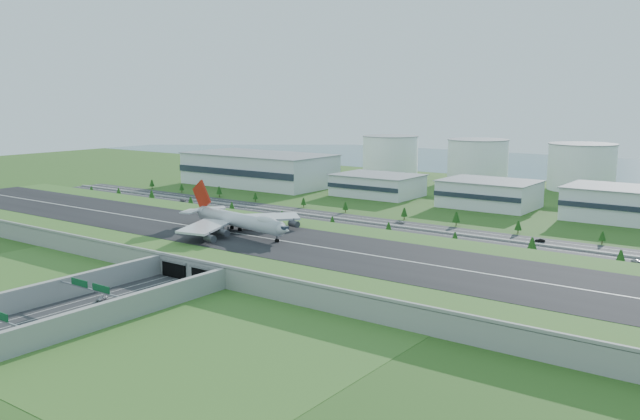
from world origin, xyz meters
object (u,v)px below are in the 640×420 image
Objects in this scene: boeing_747 at (238,220)px; car_5 at (540,240)px; car_4 at (183,200)px; car_0 at (101,298)px; fuel_tank_a at (390,156)px; car_7 at (401,222)px; car_2 at (164,295)px; car_6 at (637,261)px.

car_5 is at bearing 52.87° from boeing_747.
car_4 is 242.08m from car_5.
boeing_747 is 14.69× the size of car_5.
car_0 is 0.97× the size of car_5.
car_7 is (127.27, -204.96, -16.70)m from fuel_tank_a.
car_2 is (128.65, -380.53, -16.55)m from fuel_tank_a.
fuel_tank_a is 402.03m from car_2.
fuel_tank_a reaches higher than car_5.
car_0 is 222.99m from car_6.
car_5 is at bearing 45.26° from car_0.
car_6 is (48.32, -17.31, -0.10)m from car_5.
fuel_tank_a is 412.74m from car_0.
car_7 is at bearing 84.66° from boeing_747.
fuel_tank_a is 9.98× the size of car_5.
boeing_747 is at bearing -59.32° from car_5.
boeing_747 is (98.63, -308.66, -3.02)m from fuel_tank_a.
car_0 is 0.93× the size of car_6.
car_0 is 1.04× the size of car_4.
car_0 is (113.73, -396.42, -16.55)m from fuel_tank_a.
car_4 is at bearing 157.08° from boeing_747.
car_2 is at bearing 28.55° from car_0.
boeing_747 is 15.62× the size of car_7.
boeing_747 is at bearing -72.28° from fuel_tank_a.
car_0 is at bearing -141.58° from car_4.
car_6 is at bearing -112.98° from car_2.
fuel_tank_a is at bearing -147.05° from car_5.
boeing_747 is 12.26× the size of car_2.
car_7 is (13.54, 191.46, -0.15)m from car_0.
fuel_tank_a is 294.23m from car_5.
fuel_tank_a is 341.30m from car_6.
car_5 is at bearing -88.33° from car_4.
boeing_747 is at bearing 134.25° from car_6.
boeing_747 reaches higher than car_2.
car_6 is at bearing 86.71° from car_7.
car_7 is (-1.38, 175.58, -0.15)m from car_2.
car_0 is at bearing 63.15° from car_2.
boeing_747 reaches higher than car_6.
car_5 is (241.61, 15.10, 0.03)m from car_4.
car_2 is 1.27× the size of car_7.
car_2 is (14.92, 15.89, 0.00)m from car_0.
car_2 is at bearing -36.71° from car_5.
boeing_747 is at bearing -124.91° from car_4.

